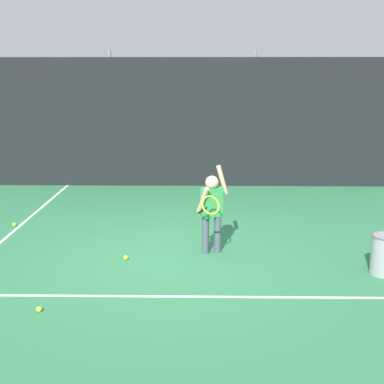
# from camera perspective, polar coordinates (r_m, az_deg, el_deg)

# --- Properties ---
(ground_plane) EXTENTS (20.00, 20.00, 0.00)m
(ground_plane) POSITION_cam_1_polar(r_m,az_deg,el_deg) (7.49, -2.45, -7.67)
(ground_plane) COLOR #2D7247
(court_line_baseline) EXTENTS (9.00, 0.05, 0.00)m
(court_line_baseline) POSITION_cam_1_polar(r_m,az_deg,el_deg) (6.32, -3.13, -11.79)
(court_line_baseline) COLOR white
(court_line_baseline) RESTS_ON ground
(court_line_sideline) EXTENTS (0.05, 9.00, 0.00)m
(court_line_sideline) POSITION_cam_1_polar(r_m,az_deg,el_deg) (9.02, -20.35, -4.80)
(court_line_sideline) COLOR white
(court_line_sideline) RESTS_ON ground
(back_fence_windscreen) EXTENTS (10.46, 0.08, 3.05)m
(back_fence_windscreen) POSITION_cam_1_polar(r_m,az_deg,el_deg) (12.05, -1.14, 7.86)
(back_fence_windscreen) COLOR black
(back_fence_windscreen) RESTS_ON ground
(fence_post_1) EXTENTS (0.09, 0.09, 3.20)m
(fence_post_1) POSITION_cam_1_polar(r_m,az_deg,el_deg) (12.28, -9.13, 8.15)
(fence_post_1) COLOR slate
(fence_post_1) RESTS_ON ground
(fence_post_2) EXTENTS (0.09, 0.09, 3.20)m
(fence_post_2) POSITION_cam_1_polar(r_m,az_deg,el_deg) (12.16, 6.96, 8.17)
(fence_post_2) COLOR slate
(fence_post_2) RESTS_ON ground
(tennis_player) EXTENTS (0.50, 0.82, 1.35)m
(tennis_player) POSITION_cam_1_polar(r_m,az_deg,el_deg) (7.52, 2.26, -1.75)
(tennis_player) COLOR #3F4C59
(tennis_player) RESTS_ON ground
(tennis_ball_0) EXTENTS (0.07, 0.07, 0.07)m
(tennis_ball_0) POSITION_cam_1_polar(r_m,az_deg,el_deg) (7.52, -7.57, -7.43)
(tennis_ball_0) COLOR #CCE033
(tennis_ball_0) RESTS_ON ground
(tennis_ball_1) EXTENTS (0.07, 0.07, 0.07)m
(tennis_ball_1) POSITION_cam_1_polar(r_m,az_deg,el_deg) (9.58, -19.62, -3.51)
(tennis_ball_1) COLOR #CCE033
(tennis_ball_1) RESTS_ON ground
(tennis_ball_3) EXTENTS (0.07, 0.07, 0.07)m
(tennis_ball_3) POSITION_cam_1_polar(r_m,az_deg,el_deg) (6.19, -17.05, -12.65)
(tennis_ball_3) COLOR #CCE033
(tennis_ball_3) RESTS_ON ground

